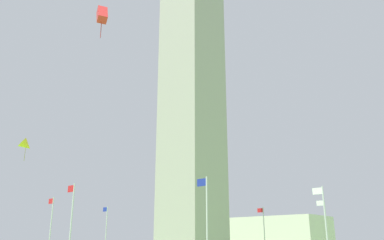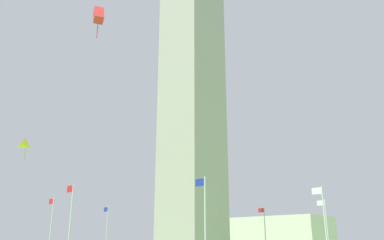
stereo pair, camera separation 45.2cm
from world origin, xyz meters
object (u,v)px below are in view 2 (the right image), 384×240
object	(u,v)px
flagpole_e	(70,218)
flagpole_nw	(185,229)
kite_yellow_delta	(26,146)
distant_building	(270,234)
kite_red_box	(99,15)
flagpole_se	(205,215)
flagpole_ne	(51,224)
flagpole_n	(107,228)
flagpole_w	(265,228)
obelisk_monument	(192,35)
flagpole_sw	(326,225)
flagpole_s	(324,219)

from	to	relation	value
flagpole_e	flagpole_nw	distance (m)	31.62
kite_yellow_delta	distant_building	xyz separation A→B (m)	(6.89, -63.52, -8.49)
flagpole_e	kite_red_box	distance (m)	20.03
flagpole_se	kite_red_box	bearing A→B (deg)	97.63
kite_yellow_delta	flagpole_ne	bearing A→B (deg)	-62.88
flagpole_ne	distant_building	bearing A→B (deg)	-86.09
flagpole_e	flagpole_n	bearing A→B (deg)	-45.00
flagpole_w	flagpole_nw	bearing A→B (deg)	22.50
obelisk_monument	flagpole_sw	size ratio (longest dim) A/B	8.48
flagpole_sw	kite_yellow_delta	world-z (taller)	kite_yellow_delta
flagpole_s	flagpole_sw	size ratio (longest dim) A/B	1.00
obelisk_monument	distant_building	size ratio (longest dim) A/B	2.28
obelisk_monument	flagpole_nw	size ratio (longest dim) A/B	8.48
flagpole_se	flagpole_s	world-z (taller)	same
flagpole_ne	flagpole_e	world-z (taller)	same
obelisk_monument	flagpole_w	xyz separation A→B (m)	(0.07, -17.11, -26.35)
flagpole_e	flagpole_sw	world-z (taller)	same
flagpole_e	flagpole_se	world-z (taller)	same
flagpole_nw	distant_building	distance (m)	33.82
flagpole_w	distant_building	xyz separation A→B (m)	(16.06, -28.57, -0.23)
flagpole_se	flagpole_sw	size ratio (longest dim) A/B	1.00
flagpole_ne	flagpole_e	size ratio (longest dim) A/B	1.00
flagpole_nw	kite_yellow_delta	bearing A→B (deg)	95.60
flagpole_ne	kite_yellow_delta	world-z (taller)	kite_yellow_delta
flagpole_se	flagpole_nw	world-z (taller)	same
flagpole_ne	flagpole_w	distance (m)	31.62
flagpole_se	kite_red_box	size ratio (longest dim) A/B	3.06
flagpole_s	flagpole_w	distance (m)	24.20
flagpole_ne	flagpole_s	size ratio (longest dim) A/B	1.00
flagpole_s	flagpole_nw	size ratio (longest dim) A/B	1.00
flagpole_s	kite_yellow_delta	distance (m)	32.82
flagpole_se	kite_yellow_delta	world-z (taller)	kite_yellow_delta
flagpole_n	flagpole_s	bearing A→B (deg)	180.00
flagpole_s	flagpole_sw	bearing A→B (deg)	-67.50
flagpole_sw	flagpole_s	bearing A→B (deg)	112.50
flagpole_s	flagpole_w	bearing A→B (deg)	-45.00
flagpole_se	kite_yellow_delta	bearing A→B (deg)	15.08
flagpole_n	flagpole_ne	world-z (taller)	same
flagpole_ne	flagpole_w	bearing A→B (deg)	-112.50
flagpole_n	flagpole_sw	size ratio (longest dim) A/B	1.00
flagpole_s	kite_red_box	world-z (taller)	kite_red_box
flagpole_n	flagpole_sw	xyz separation A→B (m)	(-29.22, -12.10, 0.00)
flagpole_n	kite_yellow_delta	world-z (taller)	kite_yellow_delta
flagpole_e	distant_building	world-z (taller)	distant_building
flagpole_w	flagpole_nw	size ratio (longest dim) A/B	1.00
flagpole_e	flagpole_sw	distance (m)	31.62
flagpole_ne	kite_red_box	world-z (taller)	kite_red_box
flagpole_ne	obelisk_monument	bearing A→B (deg)	-135.16
flagpole_w	distant_building	bearing A→B (deg)	-60.67
flagpole_n	distant_building	distance (m)	45.70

